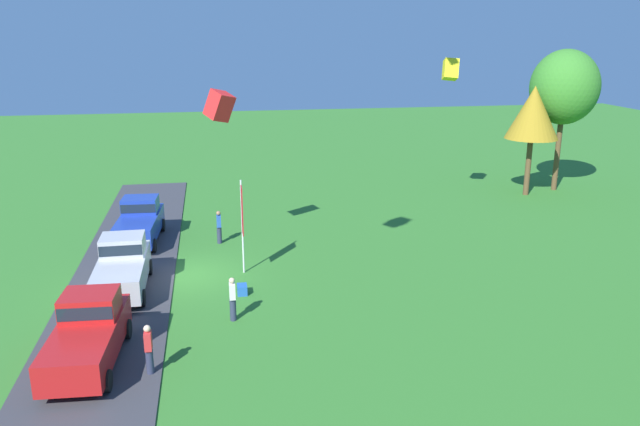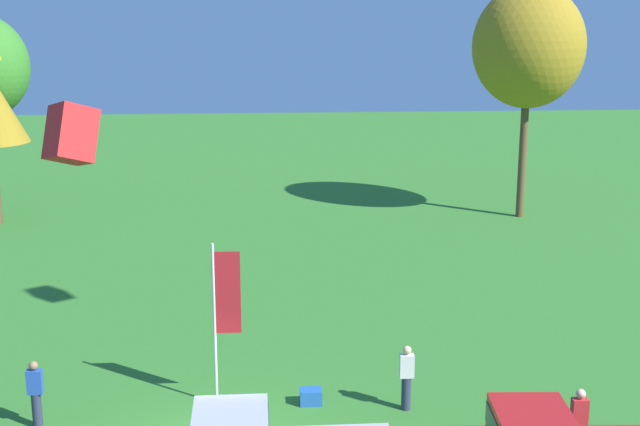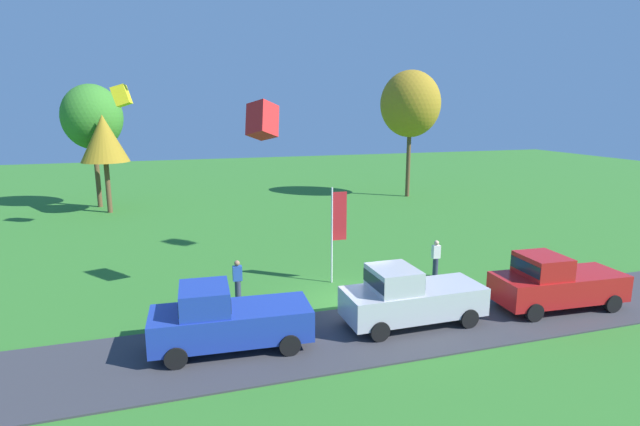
# 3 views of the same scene
# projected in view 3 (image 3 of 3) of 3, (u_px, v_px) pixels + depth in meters

# --- Properties ---
(ground_plane) EXTENTS (120.00, 120.00, 0.00)m
(ground_plane) POSITION_uv_depth(u_px,v_px,m) (351.00, 303.00, 19.84)
(ground_plane) COLOR #337528
(pavement_strip) EXTENTS (36.00, 4.40, 0.06)m
(pavement_strip) POSITION_uv_depth(u_px,v_px,m) (380.00, 331.00, 17.22)
(pavement_strip) COLOR #38383D
(pavement_strip) RESTS_ON ground
(car_pickup_by_flagpole) EXTENTS (5.11, 2.29, 2.14)m
(car_pickup_by_flagpole) POSITION_uv_depth(u_px,v_px,m) (225.00, 318.00, 15.72)
(car_pickup_by_flagpole) COLOR #1E389E
(car_pickup_by_flagpole) RESTS_ON ground
(car_pickup_far_end) EXTENTS (5.01, 2.06, 2.14)m
(car_pickup_far_end) POSITION_uv_depth(u_px,v_px,m) (408.00, 296.00, 17.54)
(car_pickup_far_end) COLOR #B7B7BC
(car_pickup_far_end) RESTS_ON ground
(car_pickup_mid_row) EXTENTS (5.10, 2.28, 2.14)m
(car_pickup_mid_row) POSITION_uv_depth(u_px,v_px,m) (554.00, 282.00, 18.98)
(car_pickup_mid_row) COLOR red
(car_pickup_mid_row) RESTS_ON ground
(person_beside_suv) EXTENTS (0.36, 0.24, 1.71)m
(person_beside_suv) POSITION_uv_depth(u_px,v_px,m) (238.00, 281.00, 19.78)
(person_beside_suv) COLOR #2D334C
(person_beside_suv) RESTS_ON ground
(person_watching_sky) EXTENTS (0.36, 0.24, 1.71)m
(person_watching_sky) POSITION_uv_depth(u_px,v_px,m) (436.00, 258.00, 22.75)
(person_watching_sky) COLOR #2D334C
(person_watching_sky) RESTS_ON ground
(person_on_lawn) EXTENTS (0.36, 0.24, 1.71)m
(person_on_lawn) POSITION_uv_depth(u_px,v_px,m) (541.00, 269.00, 21.20)
(person_on_lawn) COLOR #2D334C
(person_on_lawn) RESTS_ON ground
(tree_left_of_center) EXTENTS (4.44, 4.44, 9.37)m
(tree_left_of_center) POSITION_uv_depth(u_px,v_px,m) (92.00, 117.00, 37.66)
(tree_left_of_center) COLOR brown
(tree_left_of_center) RESTS_ON ground
(tree_center_back) EXTENTS (3.38, 3.38, 7.14)m
(tree_center_back) POSITION_uv_depth(u_px,v_px,m) (104.00, 139.00, 35.85)
(tree_center_back) COLOR brown
(tree_center_back) RESTS_ON ground
(tree_right_of_center) EXTENTS (5.08, 5.08, 10.72)m
(tree_right_of_center) POSITION_uv_depth(u_px,v_px,m) (410.00, 104.00, 42.12)
(tree_right_of_center) COLOR brown
(tree_right_of_center) RESTS_ON ground
(flag_banner) EXTENTS (0.71, 0.08, 4.27)m
(flag_banner) POSITION_uv_depth(u_px,v_px,m) (337.00, 223.00, 21.66)
(flag_banner) COLOR silver
(flag_banner) RESTS_ON ground
(cooler_box) EXTENTS (0.56, 0.40, 0.40)m
(cooler_box) POSITION_uv_depth(u_px,v_px,m) (383.00, 274.00, 22.62)
(cooler_box) COLOR blue
(cooler_box) RESTS_ON ground
(kite_box_mid_center) EXTENTS (1.39, 1.60, 1.62)m
(kite_box_mid_center) POSITION_uv_depth(u_px,v_px,m) (262.00, 120.00, 19.10)
(kite_box_mid_center) COLOR red
(kite_box_over_trees) EXTENTS (1.24, 1.08, 1.39)m
(kite_box_over_trees) POSITION_uv_depth(u_px,v_px,m) (121.00, 96.00, 29.74)
(kite_box_over_trees) COLOR yellow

